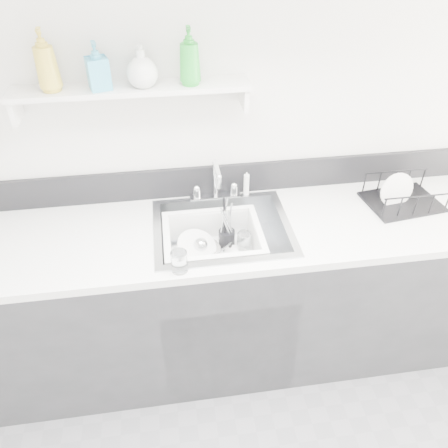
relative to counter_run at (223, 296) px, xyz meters
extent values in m
cube|color=silver|center=(0.00, 0.30, 0.84)|extent=(3.50, 0.02, 2.60)
cube|color=#28282B|center=(0.00, 0.00, -0.02)|extent=(3.20, 0.62, 0.88)
cube|color=white|center=(0.00, 0.00, 0.44)|extent=(3.20, 0.62, 0.04)
cube|color=black|center=(0.00, 0.30, 0.54)|extent=(3.20, 0.02, 0.16)
cube|color=silver|center=(0.00, 0.25, 0.47)|extent=(0.26, 0.06, 0.02)
cylinder|color=silver|center=(-0.10, 0.25, 0.50)|extent=(0.04, 0.04, 0.05)
cylinder|color=silver|center=(0.10, 0.25, 0.50)|extent=(0.04, 0.04, 0.05)
cylinder|color=silver|center=(0.00, 0.25, 0.57)|extent=(0.02, 0.02, 0.20)
cylinder|color=silver|center=(0.00, 0.18, 0.68)|extent=(0.02, 0.15, 0.02)
cylinder|color=white|center=(0.16, 0.25, 0.53)|extent=(0.03, 0.03, 0.14)
cube|color=silver|center=(-0.35, 0.23, 1.06)|extent=(1.00, 0.16, 0.02)
cube|color=silver|center=(-0.83, 0.23, 1.00)|extent=(0.02, 0.14, 0.10)
cube|color=silver|center=(0.13, 0.23, 1.00)|extent=(0.02, 0.14, 0.10)
cylinder|color=white|center=(-0.11, 0.01, 0.31)|extent=(0.21, 0.21, 0.01)
cylinder|color=white|center=(-0.11, 0.01, 0.33)|extent=(0.20, 0.20, 0.01)
cylinder|color=white|center=(-0.12, 0.01, 0.36)|extent=(0.23, 0.23, 0.08)
cylinder|color=black|center=(0.03, 0.04, 0.36)|extent=(0.08, 0.08, 0.10)
cylinder|color=silver|center=(0.01, 0.05, 0.45)|extent=(0.01, 0.05, 0.20)
cylinder|color=silver|center=(0.04, 0.03, 0.44)|extent=(0.02, 0.04, 0.18)
cylinder|color=black|center=(0.02, 0.04, 0.47)|extent=(0.01, 0.06, 0.22)
cylinder|color=white|center=(0.11, 0.01, 0.36)|extent=(0.07, 0.07, 0.10)
cylinder|color=white|center=(-0.22, -0.26, 0.51)|extent=(0.09, 0.09, 0.10)
imported|color=white|center=(0.06, -0.05, 0.32)|extent=(0.14, 0.14, 0.03)
imported|color=gold|center=(-0.66, 0.22, 1.19)|extent=(0.10, 0.10, 0.24)
imported|color=#3D9EBD|center=(-0.47, 0.21, 1.16)|extent=(0.10, 0.10, 0.19)
imported|color=silver|center=(-0.30, 0.21, 1.15)|extent=(0.13, 0.13, 0.17)
imported|color=green|center=(-0.10, 0.21, 1.19)|extent=(0.09, 0.09, 0.23)
camera|label=1|loc=(-0.23, -1.59, 1.72)|focal=35.00mm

